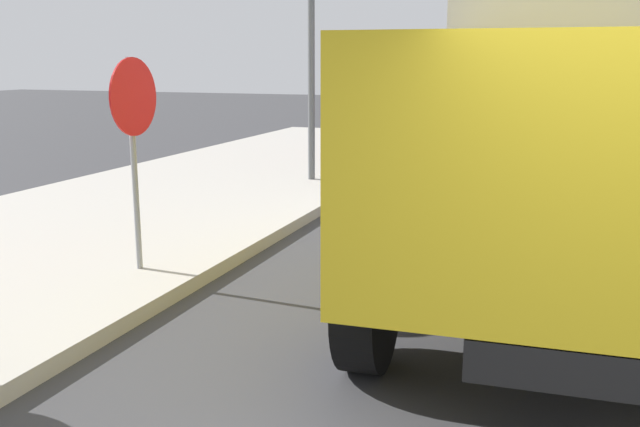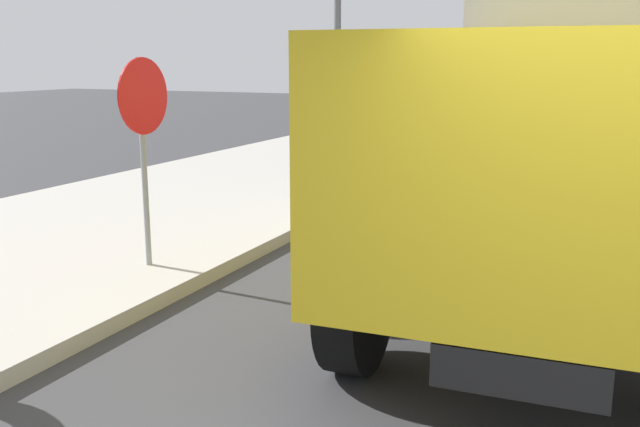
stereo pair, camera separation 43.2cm
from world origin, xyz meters
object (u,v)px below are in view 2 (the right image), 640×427
at_px(dump_truck_yellow, 565,128).
at_px(stop_sign, 144,124).
at_px(dump_truck_blue, 579,86).
at_px(dump_truck_orange, 601,78).

bearing_deg(dump_truck_yellow, stop_sign, 109.59).
relative_size(dump_truck_blue, dump_truck_orange, 1.01).
bearing_deg(dump_truck_orange, dump_truck_yellow, -178.19).
relative_size(dump_truck_yellow, dump_truck_orange, 1.01).
height_order(stop_sign, dump_truck_orange, dump_truck_orange).
relative_size(stop_sign, dump_truck_blue, 0.30).
height_order(stop_sign, dump_truck_yellow, dump_truck_yellow).
xyz_separation_m(dump_truck_yellow, dump_truck_orange, (19.68, 0.62, 0.00)).
bearing_deg(dump_truck_blue, stop_sign, 165.54).
relative_size(dump_truck_yellow, dump_truck_blue, 1.00).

